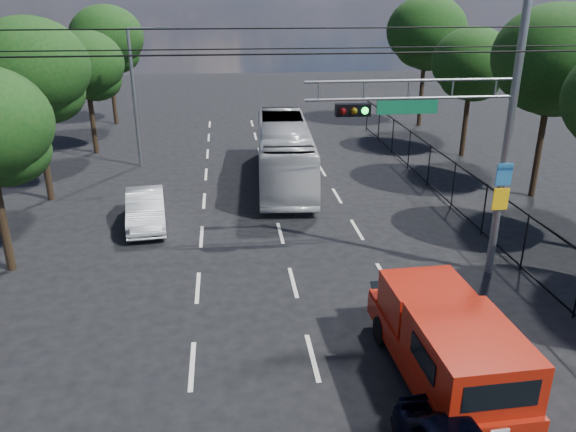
{
  "coord_description": "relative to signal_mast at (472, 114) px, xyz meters",
  "views": [
    {
      "loc": [
        -1.96,
        -7.69,
        8.49
      ],
      "look_at": [
        -0.31,
        6.68,
        2.8
      ],
      "focal_mm": 35.0,
      "sensor_mm": 36.0,
      "label": 1
    }
  ],
  "objects": [
    {
      "name": "tree_right_c",
      "position": [
        6.53,
        7.03,
        0.49
      ],
      "size": [
        5.1,
        5.1,
        8.29
      ],
      "color": "black",
      "rests_on": "ground"
    },
    {
      "name": "tree_left_d",
      "position": [
        -14.67,
        17.03,
        -0.52
      ],
      "size": [
        4.2,
        4.2,
        6.83
      ],
      "color": "black",
      "rests_on": "ground"
    },
    {
      "name": "tree_left_c",
      "position": [
        -15.07,
        9.03,
        0.15
      ],
      "size": [
        4.8,
        4.8,
        7.8
      ],
      "color": "black",
      "rests_on": "ground"
    },
    {
      "name": "red_pickup",
      "position": [
        -2.42,
        -5.27,
        -4.14
      ],
      "size": [
        2.23,
        5.65,
        2.07
      ],
      "color": "black",
      "rests_on": "ground"
    },
    {
      "name": "tree_left_e",
      "position": [
        -14.87,
        25.03,
        0.29
      ],
      "size": [
        4.92,
        4.92,
        7.99
      ],
      "color": "black",
      "rests_on": "ground"
    },
    {
      "name": "tree_right_d",
      "position": [
        6.13,
        14.03,
        -0.39
      ],
      "size": [
        4.32,
        4.32,
        7.02
      ],
      "color": "black",
      "rests_on": "ground"
    },
    {
      "name": "utility_wires",
      "position": [
        -5.28,
        0.84,
        1.99
      ],
      "size": [
        22.0,
        5.04,
        0.74
      ],
      "color": "black",
      "rests_on": "ground"
    },
    {
      "name": "tree_right_e",
      "position": [
        6.33,
        22.03,
        0.69
      ],
      "size": [
        5.28,
        5.28,
        8.58
      ],
      "color": "black",
      "rests_on": "ground"
    },
    {
      "name": "lane_markings",
      "position": [
        -5.28,
        6.01,
        -5.24
      ],
      "size": [
        6.12,
        38.0,
        0.01
      ],
      "color": "beige",
      "rests_on": "ground"
    },
    {
      "name": "streetlight_left",
      "position": [
        -11.62,
        14.01,
        -1.3
      ],
      "size": [
        2.09,
        0.22,
        7.08
      ],
      "color": "slate",
      "rests_on": "ground"
    },
    {
      "name": "signal_mast",
      "position": [
        0.0,
        0.0,
        0.0
      ],
      "size": [
        6.43,
        0.39,
        9.5
      ],
      "color": "slate",
      "rests_on": "ground"
    },
    {
      "name": "white_van",
      "position": [
        -10.47,
        5.44,
        -4.56
      ],
      "size": [
        1.93,
        4.27,
        1.36
      ],
      "primitive_type": "imported",
      "rotation": [
        0.0,
        0.0,
        0.12
      ],
      "color": "silver",
      "rests_on": "ground"
    },
    {
      "name": "fence_right",
      "position": [
        2.32,
        4.18,
        -4.21
      ],
      "size": [
        0.06,
        34.03,
        2.0
      ],
      "color": "black",
      "rests_on": "ground"
    },
    {
      "name": "white_bus",
      "position": [
        -4.43,
        10.46,
        -3.79
      ],
      "size": [
        3.08,
        10.54,
        2.9
      ],
      "primitive_type": "imported",
      "rotation": [
        0.0,
        0.0,
        -0.06
      ],
      "color": "silver",
      "rests_on": "ground"
    }
  ]
}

